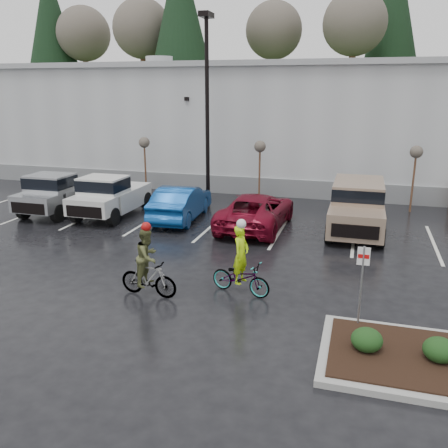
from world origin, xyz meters
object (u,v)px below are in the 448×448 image
(sapling_mid, at_px, (260,150))
(pickup_silver, at_px, (63,191))
(pickup_white, at_px, (114,194))
(car_blue, at_px, (181,203))
(car_red, at_px, (256,211))
(lamppost, at_px, (207,90))
(sapling_east, at_px, (416,156))
(suv_tan, at_px, (357,208))
(cyclist_olive, at_px, (148,269))
(sapling_west, at_px, (144,146))
(fire_lane_sign, at_px, (362,277))
(cyclist_hivis, at_px, (241,271))

(sapling_mid, relative_size, pickup_silver, 0.62)
(pickup_white, bearing_deg, car_blue, 0.42)
(car_blue, relative_size, car_red, 0.88)
(lamppost, bearing_deg, pickup_silver, -150.05)
(car_red, bearing_deg, sapling_east, -142.09)
(sapling_mid, bearing_deg, car_red, -79.17)
(pickup_silver, height_order, suv_tan, suv_tan)
(sapling_east, xyz_separation_m, pickup_silver, (-16.22, -4.58, -1.75))
(sapling_east, bearing_deg, pickup_silver, -164.22)
(sapling_east, bearing_deg, car_red, -144.33)
(sapling_mid, height_order, cyclist_olive, sapling_mid)
(sapling_east, relative_size, suv_tan, 0.63)
(pickup_silver, relative_size, cyclist_olive, 2.34)
(lamppost, distance_m, sapling_west, 5.07)
(sapling_east, xyz_separation_m, suv_tan, (-2.47, -4.20, -1.70))
(pickup_silver, xyz_separation_m, suv_tan, (13.75, 0.38, 0.05))
(sapling_west, distance_m, pickup_white, 4.78)
(suv_tan, bearing_deg, lamppost, 156.97)
(fire_lane_sign, bearing_deg, cyclist_hivis, 158.76)
(sapling_east, height_order, pickup_silver, sapling_east)
(sapling_mid, bearing_deg, car_blue, -121.30)
(sapling_west, relative_size, sapling_east, 1.00)
(sapling_west, relative_size, car_blue, 0.67)
(suv_tan, bearing_deg, cyclist_olive, -124.26)
(car_blue, relative_size, suv_tan, 0.93)
(cyclist_hivis, bearing_deg, car_red, 22.91)
(lamppost, xyz_separation_m, sapling_mid, (2.50, 1.00, -2.96))
(sapling_east, height_order, pickup_white, sapling_east)
(sapling_west, xyz_separation_m, sapling_east, (14.00, 0.00, 0.00))
(sapling_east, distance_m, fire_lane_sign, 13.06)
(sapling_mid, height_order, car_red, sapling_mid)
(sapling_west, height_order, car_red, sapling_west)
(suv_tan, distance_m, cyclist_hivis, 7.93)
(cyclist_hivis, bearing_deg, lamppost, 37.08)
(cyclist_hivis, bearing_deg, pickup_silver, 71.14)
(fire_lane_sign, distance_m, cyclist_hivis, 3.66)
(lamppost, relative_size, fire_lane_sign, 4.19)
(sapling_east, relative_size, pickup_white, 0.62)
(pickup_white, height_order, cyclist_hivis, cyclist_hivis)
(sapling_west, distance_m, suv_tan, 12.39)
(pickup_silver, height_order, pickup_white, same)
(car_blue, bearing_deg, sapling_east, -159.99)
(sapling_mid, relative_size, pickup_white, 0.62)
(sapling_east, relative_size, cyclist_hivis, 1.42)
(sapling_mid, bearing_deg, cyclist_hivis, -80.35)
(sapling_west, distance_m, car_blue, 6.15)
(car_red, height_order, cyclist_hivis, cyclist_hivis)
(pickup_silver, bearing_deg, cyclist_olive, -43.78)
(suv_tan, xyz_separation_m, cyclist_hivis, (-3.08, -7.30, -0.33))
(car_blue, xyz_separation_m, cyclist_hivis, (4.63, -7.10, -0.08))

